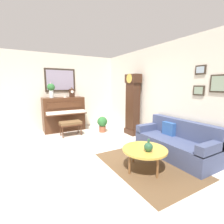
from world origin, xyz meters
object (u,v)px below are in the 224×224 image
Objects in this scene: piano_bench at (71,124)px; coffee_table at (145,150)px; teacup at (65,97)px; flower_vase at (51,89)px; potted_plant at (102,123)px; grandfather_clock at (133,106)px; green_jug at (148,147)px; piano at (64,114)px; couch at (175,143)px; mantel_clock at (72,92)px.

coffee_table is (2.93, 0.66, -0.00)m from piano_bench.
coffee_table is 7.59× the size of teacup.
potted_plant is at bearing 59.06° from flower_vase.
piano_bench is 0.34× the size of grandfather_clock.
green_jug reaches higher than coffee_table.
piano_bench is 0.80× the size of coffee_table.
piano is 1.00m from flower_vase.
couch is 5.00× the size of mantel_clock.
piano_bench is at bearing -147.79° from couch.
potted_plant is (0.91, 0.80, -1.08)m from mantel_clock.
potted_plant is (-2.91, 0.47, -0.20)m from green_jug.
green_jug is at bearing 9.83° from piano.
coffee_table is at bearing 16.38° from flower_vase.
teacup is at bearing -70.44° from mantel_clock.
mantel_clock is at bearing 109.56° from teacup.
piano is 1.64× the size of coffee_table.
grandfather_clock reaches higher than piano_bench.
piano reaches higher than couch.
piano is 1.48m from potted_plant.
green_jug is (3.83, 1.06, -1.02)m from flower_vase.
coffee_table is 3.75m from teacup.
piano_bench reaches higher than coffee_table.
potted_plant is at bearing -132.34° from grandfather_clock.
piano is at bearing 90.29° from flower_vase.
teacup is 0.21× the size of potted_plant.
piano_bench is at bearing -167.23° from coffee_table.
grandfather_clock is 5.34× the size of mantel_clock.
potted_plant is at bearing 170.91° from green_jug.
teacup is at bearing -126.85° from potted_plant.
grandfather_clock is at bearing 175.81° from couch.
coffee_table is at bearing 5.61° from mantel_clock.
coffee_table is 1.57× the size of potted_plant.
flower_vase reaches higher than mantel_clock.
teacup reaches higher than piano.
mantel_clock is 1.62m from potted_plant.
couch is 16.38× the size of teacup.
grandfather_clock is 3.62× the size of potted_plant.
piano reaches higher than potted_plant.
couch is 1.17m from green_jug.
coffee_table is 2.82m from potted_plant.
green_jug reaches higher than piano_bench.
flower_vase is 4.10m from green_jug.
grandfather_clock reaches higher than mantel_clock.
grandfather_clock is (1.63, 1.92, 0.35)m from piano.
piano is at bearing -155.92° from teacup.
piano_bench is at bearing -168.27° from green_jug.
flower_vase is (-3.69, -1.09, 1.14)m from coffee_table.
green_jug is 0.43× the size of potted_plant.
flower_vase is (-1.63, -2.31, 0.58)m from grandfather_clock.
grandfather_clock is at bearing 149.31° from coffee_table.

